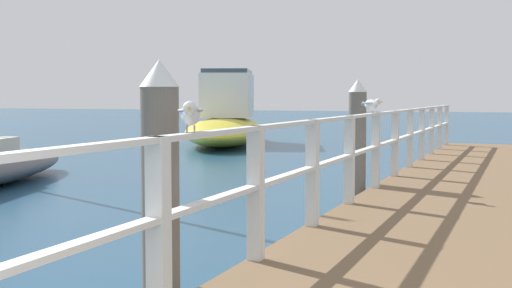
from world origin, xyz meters
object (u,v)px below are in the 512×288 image
dock_piling_far (357,145)px  seagull_foreground (190,113)px  dock_piling_near (161,200)px  seagull_background (371,104)px  boat_2 (227,119)px

dock_piling_far → seagull_foreground: (0.38, -6.46, 0.65)m
dock_piling_near → seagull_foreground: (0.38, -0.26, 0.65)m
seagull_background → boat_2: size_ratio=0.04×
dock_piling_far → seagull_background: dock_piling_far is taller
seagull_foreground → dock_piling_near: bearing=-59.1°
dock_piling_near → boat_2: (-8.02, 18.92, -0.11)m
dock_piling_far → seagull_foreground: 6.50m
seagull_foreground → seagull_background: bearing=-115.5°
seagull_foreground → dock_piling_far: bearing=-112.0°
dock_piling_near → seagull_background: bearing=85.9°
dock_piling_near → seagull_background: size_ratio=5.59×
seagull_background → boat_2: boat_2 is taller
dock_piling_near → seagull_background: (0.39, 5.44, 0.65)m
dock_piling_far → seagull_background: size_ratio=5.59×
dock_piling_far → boat_2: size_ratio=0.23×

